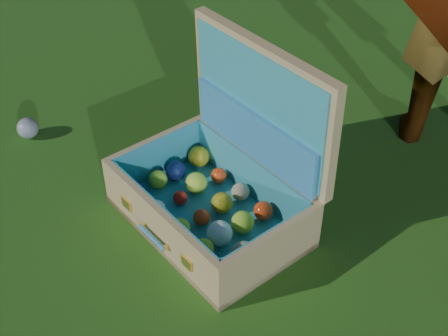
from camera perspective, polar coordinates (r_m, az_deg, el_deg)
The scene contains 3 objects.
ground at distance 1.85m, azimuth -4.91°, elevation -6.42°, with size 60.00×60.00×0.00m, color #215114.
stray_ball at distance 2.30m, azimuth -17.51°, elevation 3.50°, with size 0.08×0.08×0.08m, color teal.
suitcase at distance 1.81m, azimuth 0.23°, elevation -0.74°, with size 0.63×0.52×0.54m.
Camera 1 is at (0.91, -0.91, 1.33)m, focal length 50.00 mm.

